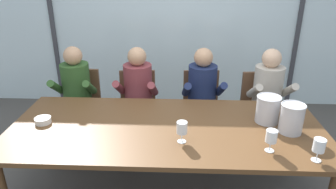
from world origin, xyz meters
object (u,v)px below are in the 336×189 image
Objects in this scene: chair_near_curtain at (81,101)px; chair_right_of_center at (260,104)px; person_navy_polo at (203,95)px; wine_glass_by_left_taster at (319,146)px; tasting_bowl at (43,120)px; wine_glass_near_bucket at (271,137)px; ice_bucket_secondary at (292,118)px; wine_glass_center_pour at (182,129)px; person_beige_jumper at (269,96)px; dining_table at (166,132)px; chair_left_of_center at (138,103)px; ice_bucket_primary at (268,109)px; chair_center at (201,103)px; person_maroon_top at (137,93)px; person_olive_shirt at (75,92)px.

chair_right_of_center is (2.13, -0.01, 0.00)m from chair_near_curtain.
person_navy_polo is 1.50m from wine_glass_by_left_taster.
wine_glass_near_bucket is (1.88, -0.35, 0.09)m from tasting_bowl.
wine_glass_center_pour is (-0.90, -0.19, -0.01)m from ice_bucket_secondary.
dining_table is at bearing -147.40° from person_beige_jumper.
person_beige_jumper is at bearing -4.72° from person_navy_polo.
person_navy_polo is (0.76, -0.12, 0.17)m from chair_left_of_center.
person_navy_polo is 0.74m from person_beige_jumper.
person_beige_jumper is 0.78m from ice_bucket_primary.
chair_left_of_center is 0.75m from chair_center.
chair_near_curtain is 5.05× the size of wine_glass_center_pour.
chair_center is 1.67m from wine_glass_by_left_taster.
wine_glass_near_bucket is (1.87, -1.35, 0.35)m from chair_near_curtain.
person_navy_polo is 1.14m from ice_bucket_secondary.
dining_table is 1.07m from chair_left_of_center.
ice_bucket_primary is at bearing 109.97° from wine_glass_by_left_taster.
person_maroon_top reaches higher than wine_glass_by_left_taster.
person_olive_shirt is 2.54m from wine_glass_by_left_taster.
chair_right_of_center is at bearing 43.39° from dining_table.
wine_glass_by_left_taster is at bearing -94.27° from chair_right_of_center.
person_maroon_top is at bearing -88.73° from chair_left_of_center.
chair_left_of_center is at bearing 136.01° from wine_glass_by_left_taster.
person_navy_polo reaches higher than chair_right_of_center.
person_olive_shirt is at bearing 156.90° from ice_bucket_secondary.
tasting_bowl is (-1.45, -1.00, 0.26)m from chair_center.
person_olive_shirt and person_beige_jumper have the same top height.
chair_right_of_center is at bearing 1.24° from chair_near_curtain.
ice_bucket_primary is 1.39× the size of wine_glass_near_bucket.
person_olive_shirt is 2.10m from ice_bucket_primary.
chair_center is at bearing 120.23° from ice_bucket_primary.
wine_glass_near_bucket is (-0.30, 0.11, 0.00)m from wine_glass_by_left_taster.
chair_right_of_center is at bearing 78.71° from ice_bucket_primary.
person_beige_jumper is 4.75× the size of ice_bucket_secondary.
tasting_bowl is at bearing -91.16° from person_olive_shirt.
person_maroon_top reaches higher than chair_left_of_center.
person_maroon_top is 1.48m from person_beige_jumper.
ice_bucket_secondary is (2.12, -0.90, 0.19)m from person_olive_shirt.
chair_center is 1.47m from person_olive_shirt.
ice_bucket_secondary is at bearing -41.37° from chair_left_of_center.
chair_center is at bearing 116.39° from wine_glass_by_left_taster.
person_beige_jumper is at bearing -15.86° from chair_center.
person_olive_shirt is at bearing 175.29° from person_navy_polo.
chair_left_of_center is at bearing 170.05° from person_beige_jumper.
wine_glass_center_pour is at bearing -104.00° from chair_center.
person_olive_shirt is 2.19m from person_beige_jumper.
ice_bucket_primary is (1.27, -0.85, 0.36)m from chair_left_of_center.
person_beige_jumper is 0.92m from ice_bucket_secondary.
ice_bucket_secondary is 1.45× the size of wine_glass_center_pour.
person_beige_jumper reaches higher than dining_table.
dining_table is 15.50× the size of wine_glass_center_pour.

